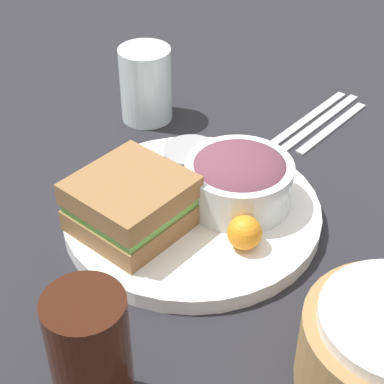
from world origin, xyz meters
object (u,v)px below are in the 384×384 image
object	(u,v)px
plate	(192,212)
sandwich	(131,203)
spoon	(331,126)
dressing_cup	(191,160)
fork	(309,117)
drink_glass	(91,358)
water_glass	(146,84)
salad_bowl	(239,178)
knife	(320,122)

from	to	relation	value
plate	sandwich	size ratio (longest dim) A/B	2.45
plate	spoon	world-z (taller)	plate
plate	sandwich	distance (m)	0.08
sandwich	dressing_cup	size ratio (longest dim) A/B	1.81
sandwich	fork	bearing A→B (deg)	-177.31
plate	drink_glass	world-z (taller)	drink_glass
sandwich	water_glass	world-z (taller)	water_glass
sandwich	salad_bowl	bearing A→B (deg)	155.31
plate	salad_bowl	size ratio (longest dim) A/B	2.40
knife	dressing_cup	bearing A→B (deg)	168.29
fork	spoon	world-z (taller)	same
spoon	drink_glass	bearing A→B (deg)	-170.89
drink_glass	knife	world-z (taller)	drink_glass
plate	drink_glass	size ratio (longest dim) A/B	2.27
fork	spoon	bearing A→B (deg)	-90.00
drink_glass	spoon	world-z (taller)	drink_glass
sandwich	water_glass	bearing A→B (deg)	-135.27
dressing_cup	drink_glass	distance (m)	0.32
sandwich	fork	distance (m)	0.34
plate	drink_glass	bearing A→B (deg)	27.15
plate	salad_bowl	distance (m)	0.07
salad_bowl	spoon	size ratio (longest dim) A/B	0.72
dressing_cup	spoon	bearing A→B (deg)	168.20
plate	dressing_cup	xyz separation A→B (m)	(-0.05, -0.05, 0.02)
plate	spoon	xyz separation A→B (m)	(-0.27, -0.00, -0.01)
plate	knife	world-z (taller)	plate
salad_bowl	water_glass	distance (m)	0.24
fork	drink_glass	bearing A→B (deg)	-167.00
sandwich	fork	size ratio (longest dim) A/B	0.64
plate	water_glass	world-z (taller)	water_glass
spoon	water_glass	xyz separation A→B (m)	(0.16, -0.20, 0.05)
sandwich	drink_glass	world-z (taller)	drink_glass
dressing_cup	water_glass	bearing A→B (deg)	-113.26
drink_glass	spoon	xyz separation A→B (m)	(-0.50, -0.12, -0.06)
water_glass	spoon	bearing A→B (deg)	128.56
water_glass	knife	bearing A→B (deg)	130.96
salad_bowl	dressing_cup	distance (m)	0.08
plate	knife	size ratio (longest dim) A/B	1.49
sandwich	fork	world-z (taller)	sandwich
salad_bowl	plate	bearing A→B (deg)	-33.67
sandwich	spoon	size ratio (longest dim) A/B	0.71
spoon	water_glass	distance (m)	0.26
fork	water_glass	world-z (taller)	water_glass
plate	water_glass	bearing A→B (deg)	-119.29
fork	knife	distance (m)	0.02
fork	spoon	distance (m)	0.04
sandwich	knife	distance (m)	0.34
plate	fork	distance (m)	0.27
dressing_cup	spoon	xyz separation A→B (m)	(-0.23, 0.05, -0.03)
salad_bowl	water_glass	world-z (taller)	water_glass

